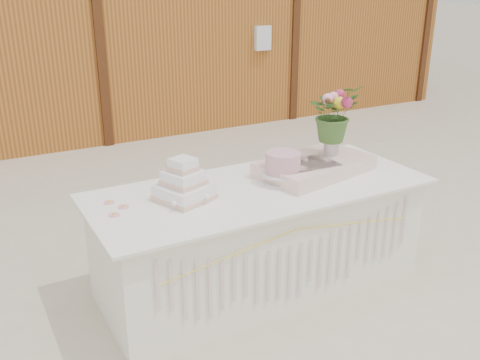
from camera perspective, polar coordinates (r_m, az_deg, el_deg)
name	(u,v)px	position (r m, az deg, el deg)	size (l,w,h in m)	color
ground	(259,282)	(4.07, 2.07, -10.85)	(80.00, 80.00, 0.00)	beige
barn	(63,9)	(9.15, -18.37, 16.93)	(12.60, 4.60, 3.30)	#A86323
cake_table	(260,236)	(3.88, 2.19, -6.01)	(2.40, 1.00, 0.77)	white
wedding_cake	(184,186)	(3.49, -6.01, -0.62)	(0.41, 0.41, 0.28)	white
pink_cake_stand	(283,166)	(3.76, 4.58, 1.49)	(0.31, 0.31, 0.23)	silver
satin_runner	(315,166)	(4.00, 7.98, 1.46)	(0.85, 0.49, 0.11)	beige
flower_vase	(331,145)	(4.10, 9.73, 3.75)	(0.11, 0.11, 0.16)	#ADADB1
bouquet	(334,107)	(4.02, 9.98, 7.71)	(0.38, 0.33, 0.43)	#395F26
loose_flowers	(118,206)	(3.48, -12.90, -2.70)	(0.14, 0.34, 0.02)	pink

